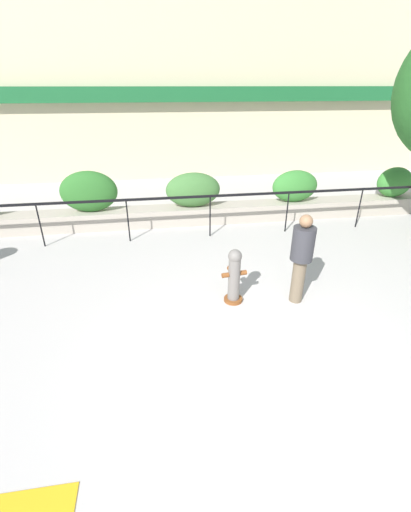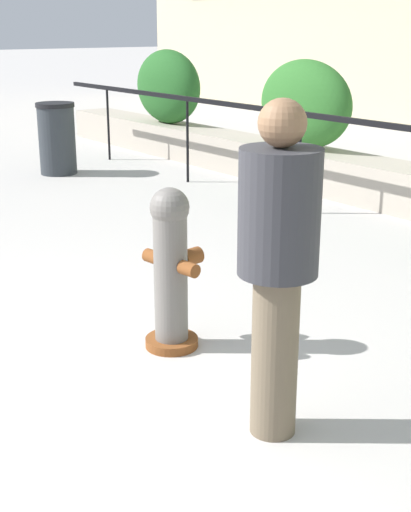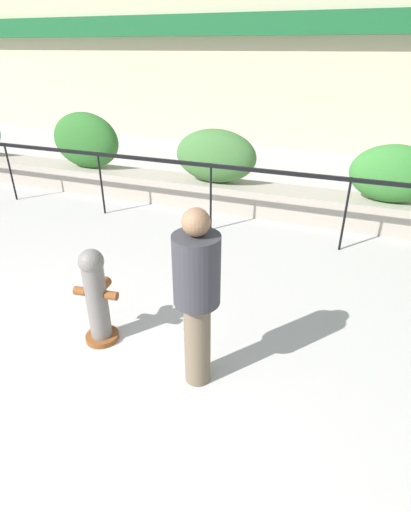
% 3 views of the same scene
% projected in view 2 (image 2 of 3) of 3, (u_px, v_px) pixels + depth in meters
% --- Properties ---
extents(hedge_bush_0, '(1.54, 0.68, 1.18)m').
position_uv_depth(hedge_bush_0, '(168.00, 87.00, 11.64)').
color(hedge_bush_0, '#235B23').
rests_on(hedge_bush_0, planter_wall_low).
extents(hedge_bush_1, '(1.54, 0.64, 1.14)m').
position_uv_depth(hedge_bush_1, '(305.00, 104.00, 9.24)').
color(hedge_bush_1, '#2D6B28').
rests_on(hedge_bush_1, planter_wall_low).
extents(fire_hydrant, '(0.48, 0.45, 1.08)m').
position_uv_depth(fire_hydrant, '(171.00, 268.00, 4.60)').
color(fire_hydrant, brown).
rests_on(fire_hydrant, ground).
extents(pedestrian, '(0.45, 0.45, 1.73)m').
position_uv_depth(pedestrian, '(278.00, 253.00, 3.47)').
color(pedestrian, brown).
rests_on(pedestrian, ground).
extents(trash_bin, '(0.55, 0.55, 1.01)m').
position_uv_depth(trash_bin, '(57.00, 138.00, 10.16)').
color(trash_bin, '#2D3338').
rests_on(trash_bin, ground).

